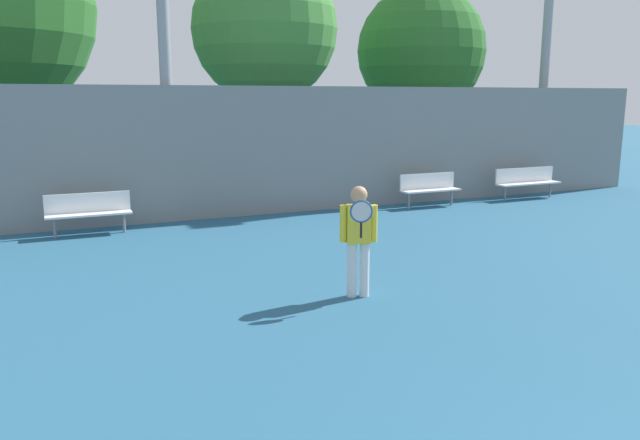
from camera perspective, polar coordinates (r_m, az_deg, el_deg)
The scene contains 8 objects.
tennis_player at distance 8.74m, azimuth 3.54°, elevation -1.36°, with size 0.50×0.48×1.59m.
bench_courtside_far at distance 16.35m, azimuth 9.94°, elevation 3.04°, with size 1.63×0.40×0.85m.
bench_adjacent_court at distance 13.67m, azimuth -20.41°, elevation 0.92°, with size 1.68×0.40×0.85m.
bench_by_gate at distance 18.32m, azimuth 18.36°, elevation 3.52°, with size 2.00×0.40×0.85m.
light_pole_far_right at distance 20.69m, azimuth 20.21°, elevation 18.01°, with size 0.90×0.60×9.59m.
back_fence at distance 14.68m, azimuth -8.70°, elevation 6.11°, with size 25.44×0.06×3.05m.
tree_green_tall at distance 18.65m, azimuth -5.07°, elevation 16.92°, with size 4.17×4.17×6.77m.
tree_dark_dense at distance 21.04m, azimuth 9.23°, elevation 14.97°, with size 4.11×4.11×6.30m.
Camera 1 is at (-3.80, -0.92, 2.80)m, focal length 35.00 mm.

